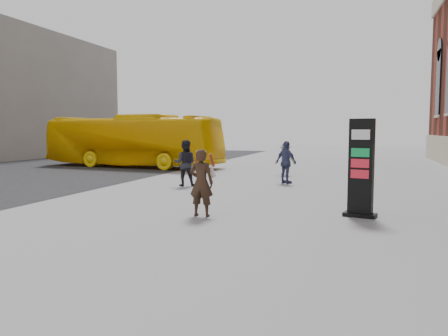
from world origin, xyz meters
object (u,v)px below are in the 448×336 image
(info_pylon, at_px, (361,168))
(pedestrian_b, at_px, (285,159))
(pedestrian_a, at_px, (185,163))
(bus, at_px, (132,141))
(woman, at_px, (201,182))
(pedestrian_c, at_px, (286,162))

(info_pylon, bearing_deg, pedestrian_b, 123.32)
(info_pylon, xyz_separation_m, pedestrian_a, (-6.58, 4.37, -0.34))
(bus, bearing_deg, pedestrian_b, -95.39)
(bus, height_order, pedestrian_b, bus)
(woman, height_order, pedestrian_a, pedestrian_a)
(pedestrian_a, relative_size, pedestrian_c, 1.03)
(woman, distance_m, pedestrian_b, 10.89)
(pedestrian_a, distance_m, pedestrian_c, 4.15)
(info_pylon, xyz_separation_m, woman, (-3.87, -1.13, -0.36))
(pedestrian_a, height_order, pedestrian_c, pedestrian_a)
(info_pylon, distance_m, woman, 4.04)
(woman, distance_m, pedestrian_a, 6.13)
(pedestrian_a, bearing_deg, pedestrian_b, -133.79)
(info_pylon, xyz_separation_m, pedestrian_c, (-2.91, 6.30, -0.36))
(pedestrian_b, bearing_deg, bus, -9.09)
(info_pylon, bearing_deg, bus, 151.52)
(bus, distance_m, pedestrian_b, 9.67)
(info_pylon, height_order, pedestrian_a, info_pylon)
(woman, bearing_deg, bus, -55.73)
(woman, height_order, bus, bus)
(woman, relative_size, bus, 0.16)
(pedestrian_b, bearing_deg, pedestrian_a, 62.67)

